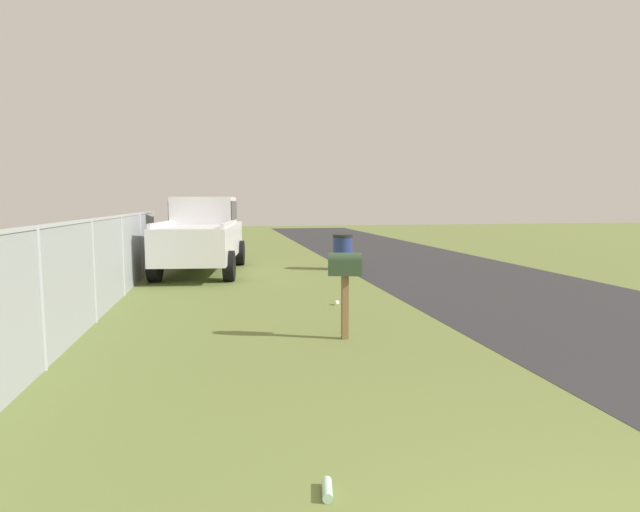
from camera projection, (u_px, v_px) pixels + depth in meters
road_asphalt at (599, 317)px, 8.49m from camera, size 60.00×5.51×0.01m
mailbox at (345, 271)px, 7.07m from camera, size 0.31×0.51×1.24m
pickup_truck at (203, 233)px, 13.98m from camera, size 5.06×2.49×2.09m
trash_bin at (343, 252)px, 14.51m from camera, size 0.58×0.58×1.01m
fence_section at (93, 267)px, 8.05m from camera, size 14.32×0.07×1.69m
litter_bottle_by_mailbox at (327, 490)px, 3.35m from camera, size 0.23×0.11×0.07m
litter_cup_far_scatter at (336, 303)px, 9.54m from camera, size 0.13×0.13×0.08m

